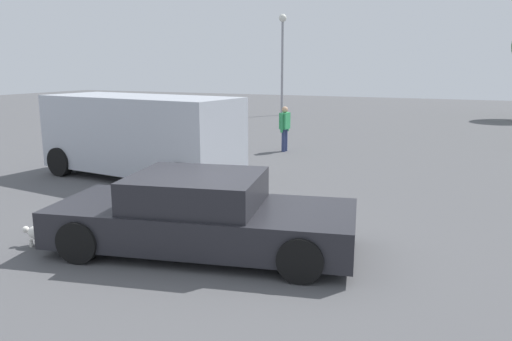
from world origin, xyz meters
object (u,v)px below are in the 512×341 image
object	(u,v)px
sedan_foreground	(202,215)
pedestrian	(285,125)
van_white	(141,134)
light_post_near	(282,46)
dog	(43,232)

from	to	relation	value
sedan_foreground	pedestrian	xyz separation A→B (m)	(-2.16, 9.15, 0.33)
van_white	light_post_near	world-z (taller)	light_post_near
sedan_foreground	dog	xyz separation A→B (m)	(-2.42, -0.92, -0.33)
sedan_foreground	light_post_near	bearing A→B (deg)	95.88
pedestrian	light_post_near	size ratio (longest dim) A/B	0.27
van_white	pedestrian	size ratio (longest dim) A/B	3.54
sedan_foreground	pedestrian	distance (m)	9.40
dog	van_white	distance (m)	5.15
sedan_foreground	van_white	world-z (taller)	van_white
dog	pedestrian	size ratio (longest dim) A/B	0.43
light_post_near	pedestrian	bearing A→B (deg)	-68.05
dog	van_white	size ratio (longest dim) A/B	0.12
van_white	light_post_near	xyz separation A→B (m)	(-2.82, 17.06, 2.82)
dog	van_white	world-z (taller)	van_white
pedestrian	light_post_near	xyz separation A→B (m)	(-4.75, 11.78, 3.06)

